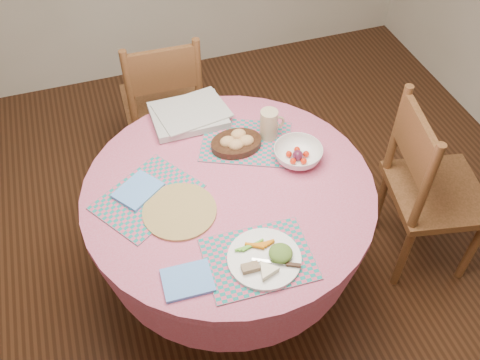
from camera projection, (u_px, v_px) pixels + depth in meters
The scene contains 15 objects.
ground at pixel (231, 284), 2.79m from camera, with size 4.00×4.00×0.00m, color #331C0F.
dining_table at pixel (229, 217), 2.39m from camera, with size 1.24×1.24×0.75m.
chair_right at pixel (428, 187), 2.56m from camera, with size 0.52×0.54×0.99m.
chair_back at pixel (164, 102), 3.03m from camera, with size 0.46×0.44×0.96m.
placemat_front at pixel (259, 259), 1.99m from camera, with size 0.40×0.30×0.01m, color #17827C.
placemat_left at pixel (147, 197), 2.20m from camera, with size 0.40×0.30×0.01m, color #17827C.
placemat_back at pixel (246, 142), 2.43m from camera, with size 0.40×0.30×0.01m, color #17827C.
wicker_trivet at pixel (180, 211), 2.15m from camera, with size 0.30×0.30×0.01m, color olive.
napkin_near at pixel (188, 280), 1.93m from camera, with size 0.18×0.14×0.01m, color #5E9AF3.
napkin_far at pixel (138, 190), 2.21m from camera, with size 0.18×0.14×0.01m, color #5E9AF3.
dinner_plate at pixel (267, 258), 1.98m from camera, with size 0.28×0.28×0.05m.
bread_bowl at pixel (237, 142), 2.38m from camera, with size 0.23×0.23×0.08m.
latte_mug at pixel (269, 124), 2.40m from camera, with size 0.12×0.08×0.14m.
fruit_bowl at pixel (298, 154), 2.33m from camera, with size 0.24×0.24×0.07m.
newspaper_stack at pixel (189, 114), 2.52m from camera, with size 0.37×0.30×0.04m.
Camera 1 is at (-0.43, -1.44, 2.41)m, focal length 40.00 mm.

